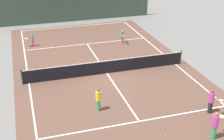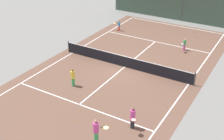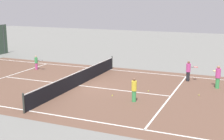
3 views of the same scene
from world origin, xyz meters
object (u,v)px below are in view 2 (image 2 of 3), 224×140
(tennis_ball_0, at_px, (166,34))
(tennis_ball_5, at_px, (199,35))
(player_2, at_px, (73,77))
(tennis_ball_2, at_px, (91,78))
(player_4, at_px, (96,131))
(tennis_ball_1, at_px, (75,120))
(player_0, at_px, (119,25))
(player_3, at_px, (184,44))
(player_1, at_px, (133,118))
(tennis_ball_4, at_px, (98,95))

(tennis_ball_0, distance_m, tennis_ball_5, 3.49)
(player_2, distance_m, tennis_ball_2, 1.80)
(player_4, distance_m, tennis_ball_1, 2.50)
(player_0, xyz_separation_m, tennis_ball_5, (7.96, 3.17, -0.57))
(player_4, relative_size, tennis_ball_1, 23.37)
(player_2, distance_m, tennis_ball_5, 15.93)
(player_2, height_order, player_3, player_2)
(tennis_ball_5, bearing_deg, tennis_ball_2, -108.74)
(tennis_ball_1, bearing_deg, player_2, 128.40)
(player_0, height_order, player_1, player_1)
(player_1, bearing_deg, player_0, 122.42)
(player_0, distance_m, tennis_ball_0, 5.12)
(tennis_ball_2, distance_m, tennis_ball_4, 2.54)
(player_0, bearing_deg, player_1, -57.58)
(player_2, relative_size, tennis_ball_2, 21.52)
(player_0, relative_size, player_2, 0.81)
(player_2, bearing_deg, tennis_ball_4, -4.63)
(player_4, bearing_deg, player_0, 115.59)
(player_4, bearing_deg, tennis_ball_1, 158.27)
(player_2, bearing_deg, tennis_ball_5, 71.32)
(tennis_ball_1, xyz_separation_m, tennis_ball_5, (2.45, 18.42, 0.00))
(player_1, height_order, player_3, player_1)
(player_3, relative_size, tennis_ball_2, 17.97)
(player_0, bearing_deg, tennis_ball_4, -66.73)
(player_1, distance_m, tennis_ball_5, 17.22)
(tennis_ball_2, bearing_deg, player_0, 108.12)
(player_1, xyz_separation_m, tennis_ball_4, (-3.70, 1.92, -0.74))
(tennis_ball_0, relative_size, tennis_ball_2, 1.00)
(player_3, bearing_deg, tennis_ball_4, -104.01)
(player_2, height_order, tennis_ball_1, player_2)
(tennis_ball_5, bearing_deg, tennis_ball_1, -97.57)
(tennis_ball_2, relative_size, tennis_ball_5, 1.00)
(player_1, bearing_deg, player_3, 94.75)
(player_0, xyz_separation_m, tennis_ball_4, (5.20, -12.09, -0.57))
(player_1, xyz_separation_m, player_4, (-1.18, -2.12, 0.03))
(tennis_ball_4, height_order, tennis_ball_5, same)
(tennis_ball_2, xyz_separation_m, tennis_ball_4, (1.82, -1.77, 0.00))
(player_0, relative_size, tennis_ball_5, 17.40)
(player_0, distance_m, player_1, 16.60)
(player_1, xyz_separation_m, tennis_ball_1, (-3.39, -1.24, -0.74))
(tennis_ball_2, bearing_deg, tennis_ball_1, -66.57)
(player_0, height_order, player_3, player_3)
(player_2, distance_m, tennis_ball_1, 4.32)
(player_3, relative_size, player_4, 0.77)
(player_1, height_order, tennis_ball_1, player_1)
(player_4, height_order, tennis_ball_5, player_4)
(tennis_ball_0, relative_size, tennis_ball_5, 1.00)
(player_2, distance_m, tennis_ball_4, 2.45)
(player_4, bearing_deg, player_3, 89.48)
(player_3, bearing_deg, tennis_ball_5, 88.71)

